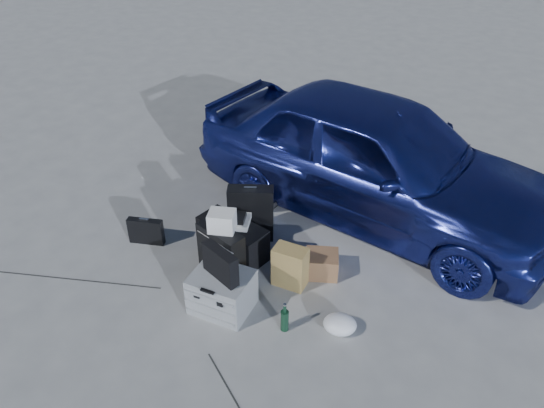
{
  "coord_description": "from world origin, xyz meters",
  "views": [
    {
      "loc": [
        2.17,
        -3.36,
        3.79
      ],
      "look_at": [
        0.1,
        0.85,
        0.63
      ],
      "focal_mm": 35.0,
      "sensor_mm": 36.0,
      "label": 1
    }
  ],
  "objects_px": {
    "briefcase": "(146,231)",
    "cardboard_box": "(322,264)",
    "pelican_case": "(222,292)",
    "suitcase_left": "(251,213)",
    "suitcase_right": "(221,255)",
    "car": "(375,158)",
    "duffel_bag": "(233,239)",
    "green_bottle": "(285,317)"
  },
  "relations": [
    {
      "from": "duffel_bag",
      "to": "cardboard_box",
      "type": "xyz_separation_m",
      "value": [
        1.02,
        0.11,
        -0.07
      ]
    },
    {
      "from": "green_bottle",
      "to": "duffel_bag",
      "type": "bearing_deg",
      "value": 142.07
    },
    {
      "from": "car",
      "to": "cardboard_box",
      "type": "bearing_deg",
      "value": -173.41
    },
    {
      "from": "pelican_case",
      "to": "briefcase",
      "type": "relative_size",
      "value": 1.39
    },
    {
      "from": "suitcase_right",
      "to": "duffel_bag",
      "type": "distance_m",
      "value": 0.46
    },
    {
      "from": "car",
      "to": "duffel_bag",
      "type": "bearing_deg",
      "value": 153.74
    },
    {
      "from": "duffel_bag",
      "to": "cardboard_box",
      "type": "bearing_deg",
      "value": 20.43
    },
    {
      "from": "pelican_case",
      "to": "briefcase",
      "type": "distance_m",
      "value": 1.42
    },
    {
      "from": "pelican_case",
      "to": "suitcase_left",
      "type": "distance_m",
      "value": 1.18
    },
    {
      "from": "car",
      "to": "suitcase_right",
      "type": "relative_size",
      "value": 6.92
    },
    {
      "from": "car",
      "to": "suitcase_right",
      "type": "bearing_deg",
      "value": 163.0
    },
    {
      "from": "briefcase",
      "to": "duffel_bag",
      "type": "distance_m",
      "value": 1.02
    },
    {
      "from": "suitcase_left",
      "to": "green_bottle",
      "type": "relative_size",
      "value": 2.14
    },
    {
      "from": "green_bottle",
      "to": "car",
      "type": "bearing_deg",
      "value": 87.22
    },
    {
      "from": "car",
      "to": "briefcase",
      "type": "xyz_separation_m",
      "value": [
        -2.1,
        -1.76,
        -0.6
      ]
    },
    {
      "from": "car",
      "to": "duffel_bag",
      "type": "distance_m",
      "value": 1.94
    },
    {
      "from": "pelican_case",
      "to": "green_bottle",
      "type": "distance_m",
      "value": 0.67
    },
    {
      "from": "briefcase",
      "to": "cardboard_box",
      "type": "distance_m",
      "value": 2.04
    },
    {
      "from": "briefcase",
      "to": "duffel_bag",
      "type": "xyz_separation_m",
      "value": [
        0.99,
        0.27,
        0.04
      ]
    },
    {
      "from": "cardboard_box",
      "to": "pelican_case",
      "type": "bearing_deg",
      "value": -127.25
    },
    {
      "from": "briefcase",
      "to": "car",
      "type": "bearing_deg",
      "value": 23.59
    },
    {
      "from": "suitcase_left",
      "to": "duffel_bag",
      "type": "height_order",
      "value": "suitcase_left"
    },
    {
      "from": "cardboard_box",
      "to": "green_bottle",
      "type": "relative_size",
      "value": 1.1
    },
    {
      "from": "suitcase_left",
      "to": "duffel_bag",
      "type": "xyz_separation_m",
      "value": [
        -0.04,
        -0.35,
        -0.13
      ]
    },
    {
      "from": "pelican_case",
      "to": "cardboard_box",
      "type": "height_order",
      "value": "pelican_case"
    },
    {
      "from": "suitcase_left",
      "to": "suitcase_right",
      "type": "relative_size",
      "value": 1.04
    },
    {
      "from": "briefcase",
      "to": "cardboard_box",
      "type": "xyz_separation_m",
      "value": [
        2.0,
        0.39,
        -0.03
      ]
    },
    {
      "from": "briefcase",
      "to": "duffel_bag",
      "type": "bearing_deg",
      "value": -0.94
    },
    {
      "from": "car",
      "to": "duffel_bag",
      "type": "relative_size",
      "value": 5.55
    },
    {
      "from": "suitcase_right",
      "to": "cardboard_box",
      "type": "relative_size",
      "value": 1.88
    },
    {
      "from": "suitcase_right",
      "to": "duffel_bag",
      "type": "relative_size",
      "value": 0.8
    },
    {
      "from": "suitcase_left",
      "to": "car",
      "type": "bearing_deg",
      "value": 22.13
    },
    {
      "from": "suitcase_right",
      "to": "car",
      "type": "bearing_deg",
      "value": 79.94
    },
    {
      "from": "suitcase_left",
      "to": "suitcase_right",
      "type": "distance_m",
      "value": 0.78
    },
    {
      "from": "briefcase",
      "to": "suitcase_left",
      "type": "distance_m",
      "value": 1.22
    },
    {
      "from": "suitcase_right",
      "to": "green_bottle",
      "type": "relative_size",
      "value": 2.06
    },
    {
      "from": "suitcase_left",
      "to": "cardboard_box",
      "type": "height_order",
      "value": "suitcase_left"
    },
    {
      "from": "briefcase",
      "to": "suitcase_left",
      "type": "bearing_deg",
      "value": 14.95
    },
    {
      "from": "suitcase_left",
      "to": "cardboard_box",
      "type": "xyz_separation_m",
      "value": [
        0.97,
        -0.24,
        -0.21
      ]
    },
    {
      "from": "suitcase_left",
      "to": "cardboard_box",
      "type": "bearing_deg",
      "value": -38.3
    },
    {
      "from": "car",
      "to": "green_bottle",
      "type": "xyz_separation_m",
      "value": [
        -0.11,
        -2.27,
        -0.6
      ]
    },
    {
      "from": "cardboard_box",
      "to": "duffel_bag",
      "type": "bearing_deg",
      "value": -173.59
    }
  ]
}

